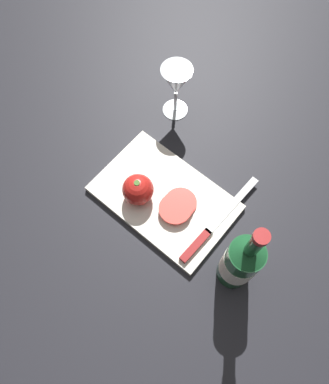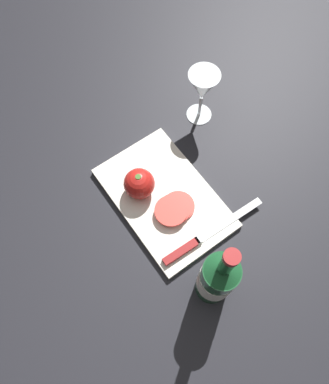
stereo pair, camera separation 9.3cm
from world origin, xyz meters
The scene contains 7 objects.
ground_plane centered at (0.00, 0.00, 0.00)m, with size 3.00×3.00×0.00m, color black.
cutting_board centered at (0.05, -0.03, 0.01)m, with size 0.35×0.23×0.02m.
wine_bottle centered at (0.30, -0.07, 0.10)m, with size 0.08×0.08×0.30m.
wine_glass centered at (-0.11, 0.21, 0.12)m, with size 0.08×0.08×0.17m.
whole_tomato centered at (0.00, -0.07, 0.06)m, with size 0.08×0.08×0.08m.
knife centered at (0.19, -0.05, 0.02)m, with size 0.03×0.29×0.01m.
tomato_slice_stack_near centered at (0.10, -0.03, 0.03)m, with size 0.09×0.11×0.02m.
Camera 2 is at (0.35, -0.25, 0.90)m, focal length 35.00 mm.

